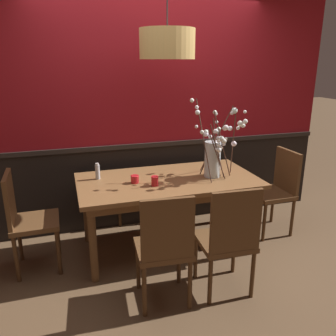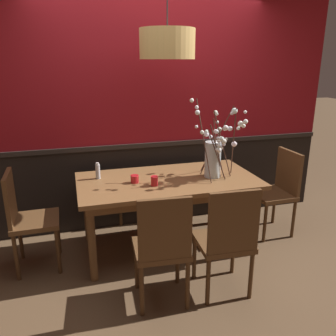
% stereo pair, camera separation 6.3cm
% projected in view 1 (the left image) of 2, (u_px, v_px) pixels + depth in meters
% --- Properties ---
extents(ground_plane, '(24.00, 24.00, 0.00)m').
position_uv_depth(ground_plane, '(168.00, 246.00, 3.65)').
color(ground_plane, brown).
extents(back_wall, '(4.26, 0.14, 2.82)m').
position_uv_depth(back_wall, '(150.00, 105.00, 3.85)').
color(back_wall, black).
rests_on(back_wall, ground).
extents(dining_table, '(1.76, 0.92, 0.76)m').
position_uv_depth(dining_table, '(168.00, 187.00, 3.44)').
color(dining_table, brown).
rests_on(dining_table, ground).
extents(chair_head_west_end, '(0.42, 0.43, 0.95)m').
position_uv_depth(chair_head_west_end, '(26.00, 217.00, 3.11)').
color(chair_head_west_end, brown).
rests_on(chair_head_west_end, ground).
extents(chair_near_side_right, '(0.45, 0.45, 0.96)m').
position_uv_depth(chair_near_side_right, '(229.00, 237.00, 2.77)').
color(chair_near_side_right, brown).
rests_on(chair_near_side_right, ground).
extents(chair_far_side_left, '(0.43, 0.42, 0.94)m').
position_uv_depth(chair_far_side_left, '(130.00, 176.00, 4.22)').
color(chair_far_side_left, brown).
rests_on(chair_far_side_left, ground).
extents(chair_near_side_left, '(0.45, 0.43, 0.96)m').
position_uv_depth(chair_near_side_left, '(165.00, 245.00, 2.63)').
color(chair_near_side_left, brown).
rests_on(chair_near_side_left, ground).
extents(chair_far_side_right, '(0.48, 0.47, 0.91)m').
position_uv_depth(chair_far_side_right, '(169.00, 173.00, 4.35)').
color(chair_far_side_right, brown).
rests_on(chair_far_side_right, ground).
extents(chair_head_east_end, '(0.43, 0.44, 0.94)m').
position_uv_depth(chair_head_east_end, '(277.00, 187.00, 3.84)').
color(chair_head_east_end, brown).
rests_on(chair_head_east_end, ground).
extents(vase_with_blossoms, '(0.55, 0.50, 0.79)m').
position_uv_depth(vase_with_blossoms, '(214.00, 154.00, 3.42)').
color(vase_with_blossoms, silver).
rests_on(vase_with_blossoms, dining_table).
extents(candle_holder_nearer_center, '(0.08, 0.08, 0.07)m').
position_uv_depth(candle_holder_nearer_center, '(135.00, 179.00, 3.29)').
color(candle_holder_nearer_center, red).
rests_on(candle_holder_nearer_center, dining_table).
extents(candle_holder_nearer_edge, '(0.07, 0.07, 0.09)m').
position_uv_depth(candle_holder_nearer_edge, '(155.00, 181.00, 3.22)').
color(candle_holder_nearer_edge, red).
rests_on(candle_holder_nearer_edge, dining_table).
extents(condiment_bottle, '(0.05, 0.05, 0.16)m').
position_uv_depth(condiment_bottle, '(98.00, 172.00, 3.39)').
color(condiment_bottle, '#ADADB2').
rests_on(condiment_bottle, dining_table).
extents(pendant_lamp, '(0.49, 0.49, 0.93)m').
position_uv_depth(pendant_lamp, '(167.00, 44.00, 3.06)').
color(pendant_lamp, tan).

